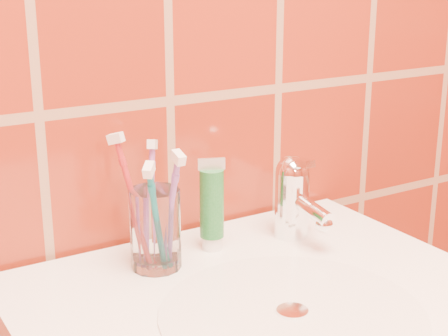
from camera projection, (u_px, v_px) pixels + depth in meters
glass_tumbler at (155, 229)px, 0.87m from camera, size 0.08×0.08×0.10m
toothpaste_tube at (212, 207)px, 0.92m from camera, size 0.04×0.03×0.13m
faucet at (294, 194)px, 0.96m from camera, size 0.05×0.11×0.12m
toothbrush_0 at (156, 219)px, 0.83m from camera, size 0.12×0.13×0.17m
toothbrush_1 at (135, 203)px, 0.86m from camera, size 0.11×0.12×0.19m
toothbrush_2 at (151, 203)px, 0.88m from camera, size 0.10×0.11×0.18m
toothbrush_3 at (170, 212)px, 0.84m from camera, size 0.03×0.12×0.19m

